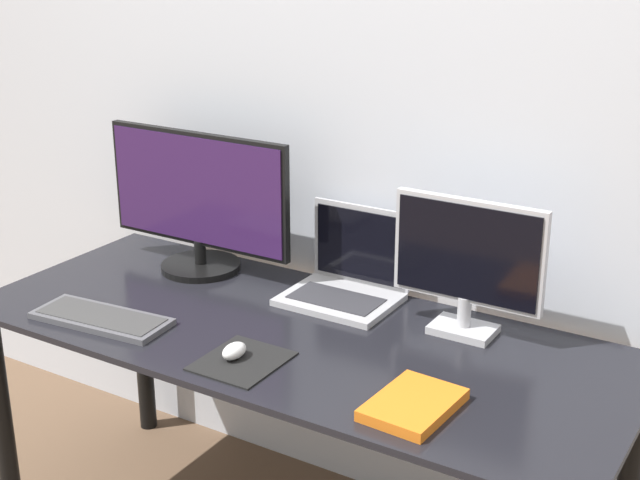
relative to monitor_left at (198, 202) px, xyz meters
name	(u,v)px	position (x,y,z in m)	size (l,w,h in m)	color
wall_back	(374,100)	(0.48, 0.21, 0.32)	(7.00, 0.05, 2.50)	silver
desk	(293,368)	(0.48, -0.22, -0.33)	(1.78, 0.73, 0.71)	black
monitor_left	(198,202)	(0.00, 0.00, 0.00)	(0.64, 0.24, 0.43)	black
monitor_right	(467,261)	(0.87, 0.00, -0.02)	(0.40, 0.12, 0.36)	#B2B2B7
laptop	(348,277)	(0.49, 0.05, -0.16)	(0.31, 0.25, 0.25)	#ADADB2
keyboard	(101,318)	(0.01, -0.44, -0.21)	(0.39, 0.18, 0.02)	#4C4C51
mousepad	(242,361)	(0.47, -0.44, -0.21)	(0.19, 0.22, 0.00)	black
mouse	(234,351)	(0.45, -0.44, -0.19)	(0.05, 0.08, 0.04)	silver
book	(413,405)	(0.93, -0.42, -0.20)	(0.17, 0.24, 0.03)	orange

